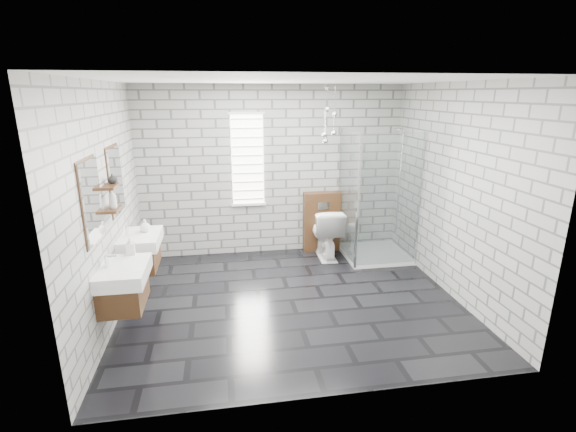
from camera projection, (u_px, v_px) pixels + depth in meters
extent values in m
cube|color=black|center=(292.00, 301.00, 5.37)|extent=(4.20, 3.60, 0.02)
cube|color=white|center=(292.00, 79.00, 4.60)|extent=(4.20, 3.60, 0.02)
cube|color=#9E9F99|center=(273.00, 172.00, 6.70)|extent=(4.20, 0.02, 2.70)
cube|color=#9E9F99|center=(331.00, 254.00, 3.27)|extent=(4.20, 0.02, 2.70)
cube|color=#9E9F99|center=(106.00, 206.00, 4.66)|extent=(0.02, 3.60, 2.70)
cube|color=#9E9F99|center=(455.00, 192.00, 5.31)|extent=(0.02, 3.60, 2.70)
cube|color=#4B2D17|center=(124.00, 292.00, 4.38)|extent=(0.42, 0.62, 0.30)
cube|color=silver|center=(143.00, 288.00, 4.40)|extent=(0.02, 0.35, 0.01)
cube|color=white|center=(124.00, 273.00, 4.32)|extent=(0.47, 0.70, 0.15)
cylinder|color=silver|center=(107.00, 261.00, 4.26)|extent=(0.04, 0.04, 0.12)
cylinder|color=silver|center=(111.00, 257.00, 4.25)|extent=(0.10, 0.02, 0.02)
cube|color=white|center=(92.00, 201.00, 4.07)|extent=(0.03, 0.55, 0.80)
cube|color=#4B2D17|center=(90.00, 201.00, 4.06)|extent=(0.01, 0.59, 0.84)
cube|color=#4B2D17|center=(141.00, 256.00, 5.34)|extent=(0.42, 0.62, 0.30)
cube|color=silver|center=(157.00, 253.00, 5.36)|extent=(0.02, 0.35, 0.01)
cube|color=white|center=(141.00, 240.00, 5.28)|extent=(0.47, 0.70, 0.15)
cylinder|color=silver|center=(127.00, 230.00, 5.22)|extent=(0.04, 0.04, 0.12)
cylinder|color=silver|center=(131.00, 226.00, 5.21)|extent=(0.10, 0.02, 0.02)
cube|color=white|center=(116.00, 180.00, 5.03)|extent=(0.03, 0.55, 0.80)
cube|color=#4B2D17|center=(115.00, 180.00, 5.03)|extent=(0.01, 0.59, 0.84)
cube|color=#4B2D17|center=(113.00, 209.00, 4.63)|extent=(0.14, 0.30, 0.03)
cube|color=#4B2D17|center=(110.00, 186.00, 4.56)|extent=(0.14, 0.30, 0.03)
cube|color=white|center=(248.00, 160.00, 6.56)|extent=(0.50, 0.02, 1.40)
cube|color=white|center=(246.00, 113.00, 6.34)|extent=(0.56, 0.04, 0.04)
cube|color=white|center=(249.00, 204.00, 6.75)|extent=(0.56, 0.04, 0.04)
cube|color=white|center=(249.00, 199.00, 6.72)|extent=(0.48, 0.01, 0.02)
cube|color=white|center=(248.00, 191.00, 6.68)|extent=(0.48, 0.01, 0.02)
cube|color=white|center=(248.00, 182.00, 6.64)|extent=(0.48, 0.01, 0.02)
cube|color=white|center=(248.00, 173.00, 6.60)|extent=(0.48, 0.01, 0.02)
cube|color=white|center=(248.00, 165.00, 6.56)|extent=(0.48, 0.01, 0.02)
cube|color=white|center=(248.00, 156.00, 6.52)|extent=(0.48, 0.01, 0.02)
cube|color=white|center=(247.00, 147.00, 6.48)|extent=(0.48, 0.01, 0.02)
cube|color=white|center=(247.00, 138.00, 6.44)|extent=(0.48, 0.01, 0.02)
cube|color=white|center=(247.00, 128.00, 6.40)|extent=(0.48, 0.01, 0.03)
cube|color=white|center=(246.00, 119.00, 6.36)|extent=(0.48, 0.01, 0.03)
cube|color=#4B2D17|center=(322.00, 222.00, 6.96)|extent=(0.60, 0.20, 1.00)
cube|color=silver|center=(323.00, 206.00, 6.77)|extent=(0.18, 0.01, 0.12)
cube|color=white|center=(374.00, 254.00, 6.84)|extent=(1.00, 1.00, 0.06)
cube|color=silver|center=(390.00, 202.00, 6.09)|extent=(1.00, 0.01, 2.00)
cube|color=silver|center=(348.00, 196.00, 6.48)|extent=(0.01, 1.00, 2.00)
cube|color=silver|center=(358.00, 204.00, 6.01)|extent=(0.03, 0.03, 2.00)
cube|color=silver|center=(421.00, 201.00, 6.16)|extent=(0.03, 0.03, 2.00)
cylinder|color=silver|center=(399.00, 186.00, 6.79)|extent=(0.02, 0.02, 1.80)
cylinder|color=silver|center=(399.00, 129.00, 6.52)|extent=(0.14, 0.14, 0.02)
sphere|color=silver|center=(324.00, 134.00, 6.14)|extent=(0.09, 0.09, 0.09)
cylinder|color=silver|center=(325.00, 108.00, 6.03)|extent=(0.01, 0.01, 0.68)
sphere|color=silver|center=(334.00, 133.00, 6.18)|extent=(0.09, 0.09, 0.09)
cylinder|color=silver|center=(334.00, 107.00, 6.07)|extent=(0.01, 0.01, 0.66)
sphere|color=silver|center=(327.00, 109.00, 6.17)|extent=(0.09, 0.09, 0.09)
cylinder|color=silver|center=(328.00, 95.00, 6.11)|extent=(0.01, 0.01, 0.32)
sphere|color=silver|center=(325.00, 141.00, 6.26)|extent=(0.09, 0.09, 0.09)
cylinder|color=silver|center=(326.00, 111.00, 6.13)|extent=(0.01, 0.01, 0.78)
sphere|color=silver|center=(334.00, 114.00, 6.20)|extent=(0.09, 0.09, 0.09)
cylinder|color=silver|center=(335.00, 97.00, 6.13)|extent=(0.01, 0.01, 0.40)
imported|color=white|center=(326.00, 232.00, 6.70)|extent=(0.48, 0.81, 0.82)
imported|color=#B2B2B2|center=(130.00, 246.00, 4.58)|extent=(0.10, 0.10, 0.20)
imported|color=#B2B2B2|center=(145.00, 226.00, 5.33)|extent=(0.14, 0.14, 0.17)
imported|color=#B2B2B2|center=(112.00, 198.00, 4.60)|extent=(0.11, 0.11, 0.22)
imported|color=#B2B2B2|center=(112.00, 179.00, 4.63)|extent=(0.12, 0.12, 0.11)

